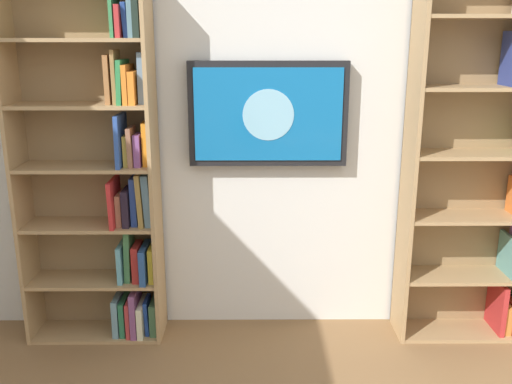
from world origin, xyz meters
TOP-DOWN VIEW (x-y plane):
  - wall_back at (0.00, -2.23)m, footprint 4.52×0.06m
  - bookshelf_left at (-1.19, -2.06)m, footprint 0.79×0.28m
  - bookshelf_right at (1.00, -2.06)m, footprint 0.78×0.28m
  - wall_mounted_tv at (0.08, -2.15)m, footprint 0.90×0.07m

SIDE VIEW (x-z plane):
  - bookshelf_right at x=1.00m, z-range -0.06..2.02m
  - bookshelf_left at x=-1.19m, z-range 0.03..2.25m
  - wall_mounted_tv at x=0.08m, z-range 1.02..1.61m
  - wall_back at x=0.00m, z-range 0.00..2.70m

